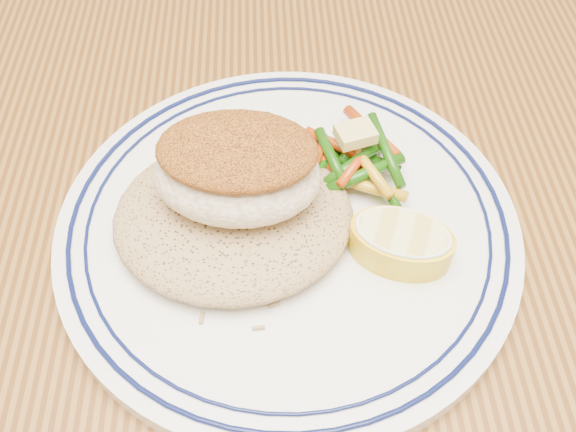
{
  "coord_description": "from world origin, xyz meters",
  "views": [
    {
      "loc": [
        -0.03,
        -0.24,
        1.08
      ],
      "look_at": [
        -0.02,
        0.0,
        0.77
      ],
      "focal_mm": 40.0,
      "sensor_mm": 36.0,
      "label": 1
    }
  ],
  "objects_px": {
    "rice_pilaf": "(233,213)",
    "fish_fillet": "(237,169)",
    "vegetable_pile": "(339,160)",
    "lemon_wedge": "(401,242)",
    "dining_table": "(315,315)",
    "plate": "(288,226)"
  },
  "relations": [
    {
      "from": "vegetable_pile",
      "to": "rice_pilaf",
      "type": "bearing_deg",
      "value": -148.7
    },
    {
      "from": "fish_fillet",
      "to": "lemon_wedge",
      "type": "xyz_separation_m",
      "value": [
        0.09,
        -0.03,
        -0.03
      ]
    },
    {
      "from": "dining_table",
      "to": "vegetable_pile",
      "type": "bearing_deg",
      "value": 71.76
    },
    {
      "from": "fish_fillet",
      "to": "dining_table",
      "type": "bearing_deg",
      "value": -8.59
    },
    {
      "from": "vegetable_pile",
      "to": "lemon_wedge",
      "type": "height_order",
      "value": "vegetable_pile"
    },
    {
      "from": "dining_table",
      "to": "rice_pilaf",
      "type": "bearing_deg",
      "value": 178.34
    },
    {
      "from": "dining_table",
      "to": "fish_fillet",
      "type": "xyz_separation_m",
      "value": [
        -0.05,
        0.01,
        0.16
      ]
    },
    {
      "from": "rice_pilaf",
      "to": "vegetable_pile",
      "type": "relative_size",
      "value": 1.5
    },
    {
      "from": "vegetable_pile",
      "to": "lemon_wedge",
      "type": "bearing_deg",
      "value": -65.49
    },
    {
      "from": "rice_pilaf",
      "to": "vegetable_pile",
      "type": "height_order",
      "value": "vegetable_pile"
    },
    {
      "from": "rice_pilaf",
      "to": "fish_fillet",
      "type": "height_order",
      "value": "fish_fillet"
    },
    {
      "from": "plate",
      "to": "vegetable_pile",
      "type": "bearing_deg",
      "value": 47.91
    },
    {
      "from": "dining_table",
      "to": "vegetable_pile",
      "type": "distance_m",
      "value": 0.13
    },
    {
      "from": "rice_pilaf",
      "to": "fish_fillet",
      "type": "distance_m",
      "value": 0.03
    },
    {
      "from": "dining_table",
      "to": "fish_fillet",
      "type": "height_order",
      "value": "fish_fillet"
    },
    {
      "from": "rice_pilaf",
      "to": "fish_fillet",
      "type": "bearing_deg",
      "value": 52.59
    },
    {
      "from": "rice_pilaf",
      "to": "plate",
      "type": "bearing_deg",
      "value": 5.3
    },
    {
      "from": "fish_fillet",
      "to": "lemon_wedge",
      "type": "bearing_deg",
      "value": -18.5
    },
    {
      "from": "rice_pilaf",
      "to": "fish_fillet",
      "type": "relative_size",
      "value": 1.39
    },
    {
      "from": "vegetable_pile",
      "to": "lemon_wedge",
      "type": "distance_m",
      "value": 0.07
    },
    {
      "from": "plate",
      "to": "fish_fillet",
      "type": "relative_size",
      "value": 2.76
    },
    {
      "from": "lemon_wedge",
      "to": "rice_pilaf",
      "type": "bearing_deg",
      "value": 165.46
    }
  ]
}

